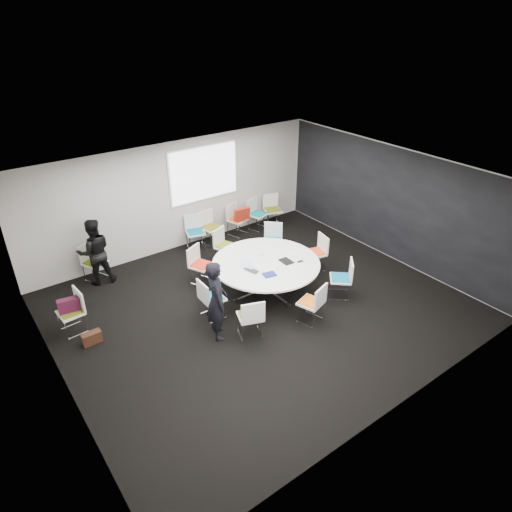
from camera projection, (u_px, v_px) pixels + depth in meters
room_shell at (264, 248)px, 9.09m from camera, size 8.08×7.08×2.88m
conference_table at (266, 269)px, 10.02m from camera, size 2.36×2.36×0.73m
projection_screen at (204, 173)px, 11.68m from camera, size 1.90×0.03×1.35m
chair_ring_a at (315, 259)px, 10.98m from camera, size 0.54×0.55×0.88m
chair_ring_b at (272, 247)px, 11.52m from camera, size 0.64×0.64×0.88m
chair_ring_c at (226, 252)px, 11.28m from camera, size 0.60×0.59×0.88m
chair_ring_d at (201, 271)px, 10.47m from camera, size 0.61×0.60×0.88m
chair_ring_e at (212, 305)px, 9.31m from camera, size 0.46×0.47×0.88m
chair_ring_f at (250, 324)px, 8.77m from camera, size 0.59×0.58×0.88m
chair_ring_g at (311, 310)px, 9.17m from camera, size 0.57×0.57×0.88m
chair_ring_h at (340, 285)px, 9.97m from camera, size 0.64×0.64×0.88m
chair_back_a at (196, 238)px, 11.96m from camera, size 0.57×0.56×0.88m
chair_back_b at (211, 233)px, 12.21m from camera, size 0.52×0.51×0.88m
chair_back_c at (237, 225)px, 12.64m from camera, size 0.58×0.57×0.88m
chair_back_d at (258, 220)px, 12.96m from camera, size 0.58×0.57×0.88m
chair_back_e at (272, 215)px, 13.23m from camera, size 0.58×0.57×0.88m
chair_spare_left at (73, 319)px, 8.90m from camera, size 0.48×0.49×0.88m
chair_person_back at (96, 269)px, 10.58m from camera, size 0.60×0.60×0.88m
person_main at (217, 300)px, 8.52m from camera, size 0.57×0.69×1.63m
person_back at (95, 252)px, 10.22m from camera, size 0.86×0.73×1.58m
laptop at (253, 269)px, 9.65m from camera, size 0.29×0.38×0.03m
laptop_lid at (247, 263)px, 9.63m from camera, size 0.13×0.28×0.22m
notebook_black at (286, 261)px, 9.96m from camera, size 0.24×0.31×0.02m
tablet_folio at (269, 274)px, 9.46m from camera, size 0.30×0.25×0.03m
papers_right at (281, 251)px, 10.40m from camera, size 0.33×0.25×0.00m
papers_front at (293, 253)px, 10.30m from camera, size 0.33×0.25×0.00m
cup at (261, 254)px, 10.18m from camera, size 0.08×0.08×0.09m
phone at (300, 261)px, 9.96m from camera, size 0.14×0.08×0.01m
maroon_bag at (69, 305)px, 8.72m from camera, size 0.42×0.20×0.28m
brown_bag at (92, 338)px, 8.65m from camera, size 0.36×0.16×0.24m
red_jacket at (242, 214)px, 12.28m from camera, size 0.46×0.22×0.36m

